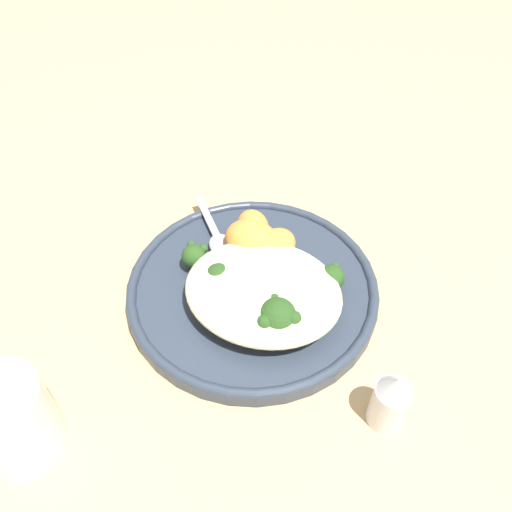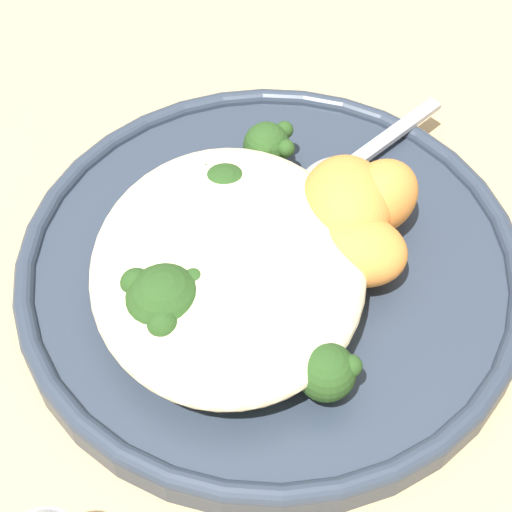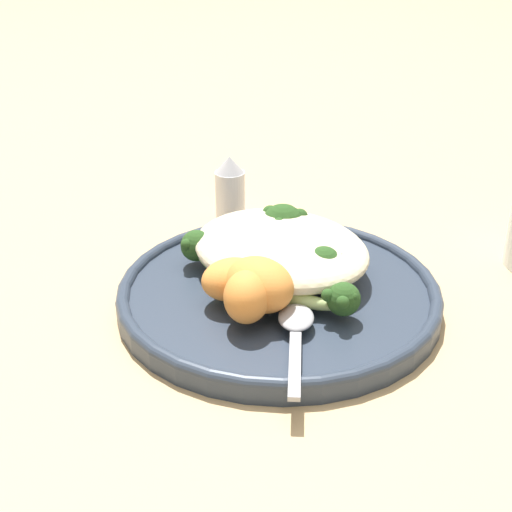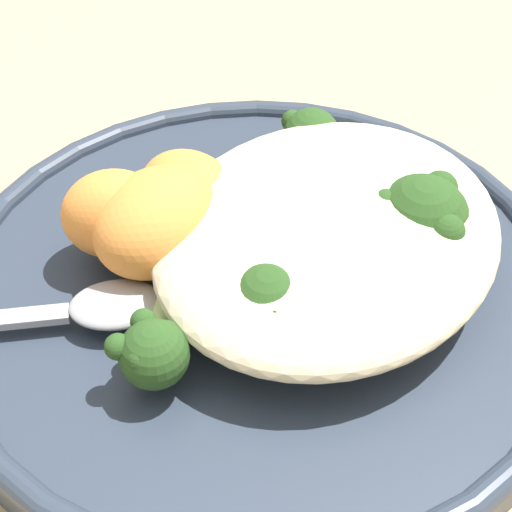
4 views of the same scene
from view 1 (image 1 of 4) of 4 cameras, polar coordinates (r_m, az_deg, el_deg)
ground_plane at (r=0.59m, az=-0.38°, el=-4.27°), size 4.00×4.00×0.00m
plate at (r=0.58m, az=0.02°, el=-3.32°), size 0.29×0.29×0.02m
quinoa_mound at (r=0.54m, az=0.80°, el=-3.96°), size 0.17×0.15×0.04m
broccoli_stalk_0 at (r=0.59m, az=-5.24°, el=0.09°), size 0.10×0.06×0.03m
broccoli_stalk_1 at (r=0.56m, az=-3.53°, el=-2.33°), size 0.06×0.09×0.04m
broccoli_stalk_2 at (r=0.56m, az=-1.59°, el=-2.62°), size 0.04×0.08×0.03m
broccoli_stalk_3 at (r=0.52m, az=2.31°, el=-6.38°), size 0.08×0.12×0.04m
broccoli_stalk_4 at (r=0.55m, az=6.21°, el=-4.70°), size 0.11×0.08×0.03m
broccoli_stalk_5 at (r=0.57m, az=6.06°, el=-1.67°), size 0.12×0.04×0.03m
sweet_potato_chunk_0 at (r=0.59m, az=2.27°, el=1.16°), size 0.06×0.06×0.04m
sweet_potato_chunk_1 at (r=0.59m, az=-0.51°, el=1.92°), size 0.07×0.05×0.04m
sweet_potato_chunk_2 at (r=0.60m, az=-0.35°, el=3.25°), size 0.06×0.06×0.04m
spoon at (r=0.62m, az=-4.33°, el=2.01°), size 0.10×0.10×0.01m
water_glass at (r=0.50m, az=-26.32°, el=-16.47°), size 0.08×0.08×0.09m
salt_shaker at (r=0.49m, az=15.08°, el=-15.67°), size 0.03×0.03×0.07m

